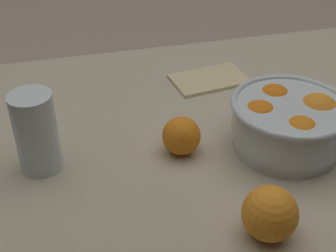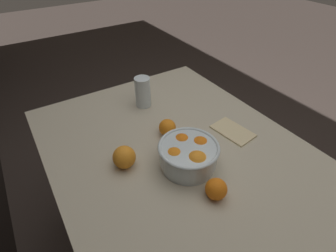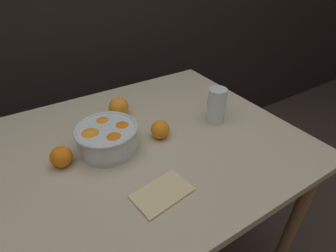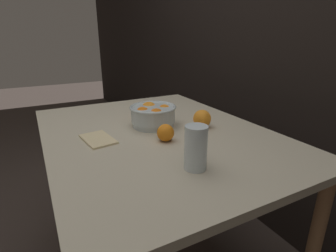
{
  "view_description": "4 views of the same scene",
  "coord_description": "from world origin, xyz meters",
  "views": [
    {
      "loc": [
        0.31,
        0.63,
        1.29
      ],
      "look_at": [
        0.14,
        -0.01,
        0.84
      ],
      "focal_mm": 50.0,
      "sensor_mm": 36.0,
      "label": 1
    },
    {
      "loc": [
        -0.59,
        0.43,
        1.47
      ],
      "look_at": [
        0.11,
        -0.01,
        0.83
      ],
      "focal_mm": 28.0,
      "sensor_mm": 36.0,
      "label": 2
    },
    {
      "loc": [
        -0.27,
        -0.69,
        1.36
      ],
      "look_at": [
        0.14,
        -0.03,
        0.82
      ],
      "focal_mm": 28.0,
      "sensor_mm": 36.0,
      "label": 3
    },
    {
      "loc": [
        0.98,
        -0.46,
        1.18
      ],
      "look_at": [
        0.13,
        -0.01,
        0.84
      ],
      "focal_mm": 28.0,
      "sensor_mm": 36.0,
      "label": 4
    }
  ],
  "objects": [
    {
      "name": "orange_loose_aside",
      "position": [
        -0.23,
        0.02,
        0.81
      ],
      "size": [
        0.07,
        0.07,
        0.07
      ],
      "primitive_type": "sphere",
      "color": "orange",
      "rests_on": "dining_table"
    },
    {
      "name": "orange_loose_near_bowl",
      "position": [
        0.05,
        0.21,
        0.82
      ],
      "size": [
        0.08,
        0.08,
        0.08
      ],
      "primitive_type": "sphere",
      "color": "orange",
      "rests_on": "dining_table"
    },
    {
      "name": "fruit_bowl",
      "position": [
        -0.07,
        0.02,
        0.83
      ],
      "size": [
        0.21,
        0.21,
        0.1
      ],
      "color": "silver",
      "rests_on": "dining_table"
    },
    {
      "name": "back_wall",
      "position": [
        0.0,
        0.78,
        1.3
      ],
      "size": [
        8.0,
        0.05,
        2.6
      ],
      "primitive_type": "cube",
      "color": "black",
      "rests_on": "ground_plane"
    },
    {
      "name": "juice_glass",
      "position": [
        0.36,
        -0.04,
        0.84
      ],
      "size": [
        0.07,
        0.07,
        0.14
      ],
      "color": "#F4A314",
      "rests_on": "dining_table"
    },
    {
      "name": "orange_loose_front",
      "position": [
        0.12,
        -0.01,
        0.81
      ],
      "size": [
        0.07,
        0.07,
        0.07
      ],
      "primitive_type": "sphere",
      "color": "orange",
      "rests_on": "dining_table"
    },
    {
      "name": "dining_table",
      "position": [
        0.0,
        0.0,
        0.69
      ],
      "size": [
        1.21,
        0.91,
        0.78
      ],
      "color": "#B7AD93",
      "rests_on": "ground_plane"
    },
    {
      "name": "napkin",
      "position": [
        -0.02,
        -0.25,
        0.78
      ],
      "size": [
        0.18,
        0.13,
        0.01
      ],
      "primitive_type": "cube",
      "rotation": [
        0.0,
        0.0,
        0.14
      ],
      "color": "beige",
      "rests_on": "dining_table"
    }
  ]
}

